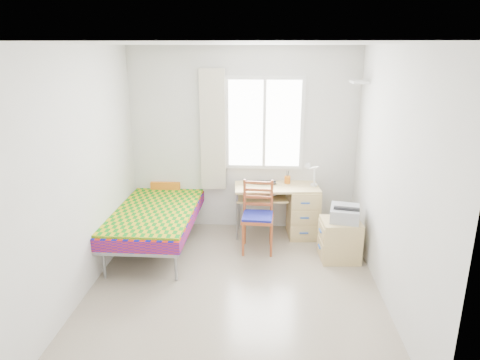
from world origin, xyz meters
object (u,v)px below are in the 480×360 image
at_px(desk, 298,209).
at_px(cabinet, 340,240).
at_px(bed, 160,209).
at_px(chair, 258,212).
at_px(printer, 345,213).

height_order(desk, cabinet, desk).
relative_size(bed, cabinet, 4.25).
distance_m(chair, cabinet, 1.09).
height_order(bed, printer, bed).
relative_size(chair, cabinet, 1.79).
relative_size(bed, printer, 4.81).
bearing_deg(bed, desk, 9.58).
bearing_deg(bed, printer, -8.01).
xyz_separation_m(bed, chair, (1.34, -0.18, 0.06)).
bearing_deg(chair, desk, 43.76).
relative_size(bed, desk, 1.84).
xyz_separation_m(cabinet, printer, (0.05, 0.04, 0.35)).
distance_m(cabinet, printer, 0.35).
bearing_deg(printer, cabinet, -129.00).
height_order(desk, chair, chair).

